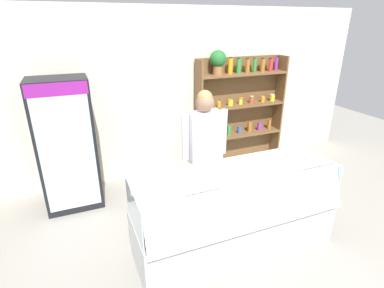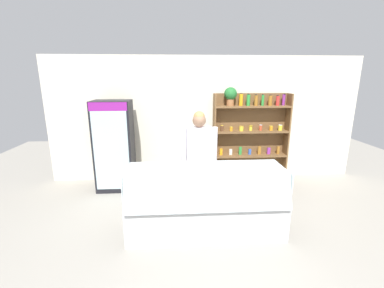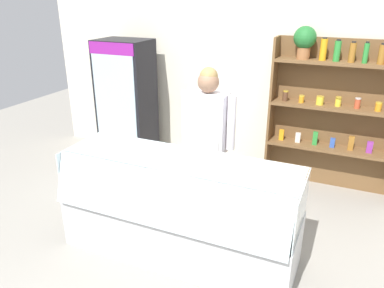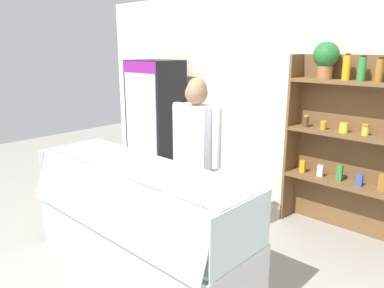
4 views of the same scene
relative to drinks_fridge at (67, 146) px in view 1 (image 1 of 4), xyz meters
The scene contains 6 objects.
ground_plane 2.70m from the drinks_fridge, 41.87° to the right, with size 12.00×12.00×0.00m, color gray.
back_wall 2.02m from the drinks_fridge, 15.62° to the left, with size 6.80×0.10×2.70m, color silver.
drinks_fridge is the anchor object (origin of this frame).
shelving_unit 2.84m from the drinks_fridge, ahead, with size 1.63×0.29×2.05m.
deli_display_case 2.43m from the drinks_fridge, 45.53° to the right, with size 2.25×0.79×1.01m.
shop_clerk 1.86m from the drinks_fridge, 28.92° to the right, with size 0.61×0.25×1.71m.
Camera 1 is at (-1.75, -2.39, 2.46)m, focal length 28.00 mm.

